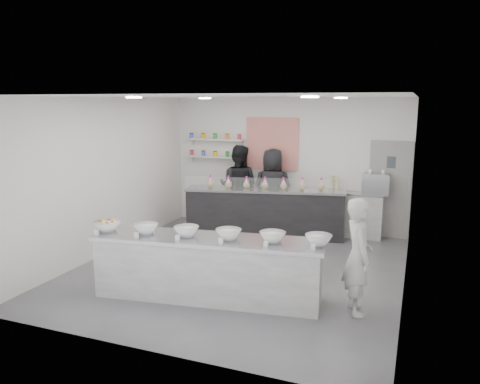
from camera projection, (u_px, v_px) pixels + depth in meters
name	position (u px, v px, depth m)	size (l,w,h in m)	color
floor	(240.00, 268.00, 8.31)	(6.00, 6.00, 0.00)	#515156
ceiling	(240.00, 96.00, 7.74)	(6.00, 6.00, 0.00)	white
back_wall	(287.00, 164.00, 10.77)	(5.50, 5.50, 0.00)	white
left_wall	(107.00, 176.00, 8.99)	(6.00, 6.00, 0.00)	white
right_wall	(410.00, 197.00, 7.05)	(6.00, 6.00, 0.00)	white
back_door	(390.00, 190.00, 10.02)	(0.88, 0.04, 2.10)	gray
pattern_panel	(272.00, 144.00, 10.79)	(1.25, 0.03, 1.20)	red
jar_shelf_lower	(215.00, 157.00, 11.28)	(1.45, 0.22, 0.04)	silver
jar_shelf_upper	(215.00, 139.00, 11.20)	(1.45, 0.22, 0.04)	silver
preserve_jars	(215.00, 145.00, 11.21)	(1.45, 0.10, 0.56)	#D82F48
downlight_0	(134.00, 97.00, 7.32)	(0.24, 0.24, 0.02)	white
downlight_1	(310.00, 97.00, 6.33)	(0.24, 0.24, 0.02)	white
downlight_2	(205.00, 98.00, 9.70)	(0.24, 0.24, 0.02)	white
downlight_3	(341.00, 98.00, 8.71)	(0.24, 0.24, 0.02)	white
prep_counter	(208.00, 268.00, 6.99)	(3.45, 0.78, 0.94)	#999895
back_bar	(265.00, 213.00, 10.19)	(3.42, 0.63, 1.06)	black
sneeze_guard	(264.00, 185.00, 9.77)	(3.37, 0.01, 0.29)	white
espresso_ledge	(352.00, 214.00, 10.22)	(1.32, 0.42, 0.98)	#999895
espresso_machine	(376.00, 184.00, 9.92)	(0.56, 0.39, 0.43)	#93969E
cup_stacks	(335.00, 184.00, 10.23)	(0.24, 0.24, 0.33)	tan
prep_bowls	(207.00, 233.00, 6.89)	(3.63, 0.48, 0.15)	white
label_cards	(187.00, 245.00, 6.46)	(3.31, 0.04, 0.07)	white
cookie_bags	(265.00, 183.00, 10.06)	(2.55, 0.15, 0.27)	pink
woman_prep	(358.00, 256.00, 6.44)	(0.60, 0.39, 1.64)	beige
staff_left	(238.00, 187.00, 10.87)	(0.94, 0.73, 1.94)	black
staff_right	(273.00, 190.00, 10.58)	(0.93, 0.60, 1.90)	black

